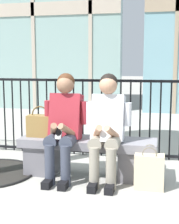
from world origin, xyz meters
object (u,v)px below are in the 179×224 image
(stone_bench, at_px, (88,153))
(shopping_bag, at_px, (149,171))
(seated_person_with_phone, at_px, (64,123))
(seated_person_companion, at_px, (107,125))
(handbag_on_bench, at_px, (40,125))

(stone_bench, relative_size, shopping_bag, 3.40)
(stone_bench, xyz_separation_m, seated_person_with_phone, (-0.25, -0.13, 0.38))
(stone_bench, bearing_deg, seated_person_companion, -27.36)
(seated_person_with_phone, xyz_separation_m, handbag_on_bench, (-0.33, 0.12, -0.06))
(seated_person_with_phone, height_order, seated_person_companion, same)
(seated_person_companion, xyz_separation_m, shopping_bag, (0.48, -0.14, -0.46))
(stone_bench, height_order, handbag_on_bench, handbag_on_bench)
(handbag_on_bench, bearing_deg, shopping_bag, -11.21)
(stone_bench, distance_m, seated_person_with_phone, 0.47)
(seated_person_with_phone, relative_size, handbag_on_bench, 3.28)
(stone_bench, xyz_separation_m, handbag_on_bench, (-0.58, -0.01, 0.31))
(stone_bench, distance_m, shopping_bag, 0.78)
(handbag_on_bench, relative_size, shopping_bag, 0.79)
(stone_bench, height_order, seated_person_companion, seated_person_companion)
(seated_person_companion, distance_m, handbag_on_bench, 0.84)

